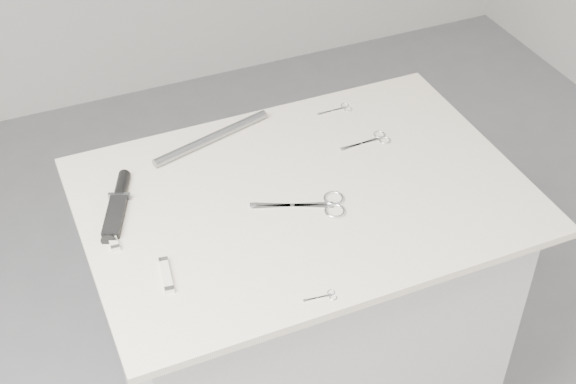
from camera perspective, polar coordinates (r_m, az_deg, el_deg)
name	(u,v)px	position (r m, az deg, el deg)	size (l,w,h in m)	color
plinth	(302,328)	(2.16, 1.00, -9.66)	(0.90, 0.60, 0.90)	#BABAB8
display_board	(304,196)	(1.83, 1.16, -0.30)	(1.00, 0.70, 0.02)	beige
large_shears	(319,205)	(1.79, 2.24, -0.92)	(0.21, 0.13, 0.01)	silver
embroidery_scissors_a	(374,140)	(1.99, 6.10, 3.70)	(0.13, 0.06, 0.00)	silver
embroidery_scissors_b	(339,109)	(2.10, 3.67, 5.91)	(0.09, 0.04, 0.00)	silver
tiny_scissors	(324,297)	(1.59, 2.59, -7.44)	(0.07, 0.03, 0.00)	silver
sheathed_knife	(118,202)	(1.83, -11.98, -0.69)	(0.11, 0.21, 0.03)	black
pocket_knife_a	(166,275)	(1.64, -8.65, -5.86)	(0.03, 0.10, 0.01)	silver
pocket_knife_b	(112,237)	(1.75, -12.42, -3.12)	(0.02, 0.09, 0.01)	silver
metal_rail	(212,138)	(1.98, -5.45, 3.85)	(0.02, 0.02, 0.33)	gray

